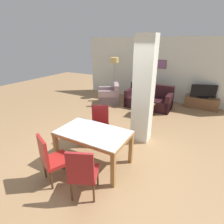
{
  "coord_description": "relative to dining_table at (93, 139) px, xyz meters",
  "views": [
    {
      "loc": [
        1.9,
        -2.62,
        2.54
      ],
      "look_at": [
        0.0,
        0.82,
        0.93
      ],
      "focal_mm": 28.0,
      "sensor_mm": 36.0,
      "label": 1
    }
  ],
  "objects": [
    {
      "name": "tv_screen",
      "position": [
        1.83,
        4.9,
        0.09
      ],
      "size": [
        0.92,
        0.34,
        0.53
      ],
      "rotation": [
        0.0,
        0.0,
        3.46
      ],
      "color": "black",
      "rests_on": "tv_stand"
    },
    {
      "name": "back_wall",
      "position": [
        0.0,
        5.18,
        0.74
      ],
      "size": [
        7.2,
        0.09,
        2.7
      ],
      "color": "silver",
      "rests_on": "ground_plane"
    },
    {
      "name": "dining_chair_near_right",
      "position": [
        0.37,
        -0.85,
        -0.08
      ],
      "size": [
        0.61,
        0.61,
        0.99
      ],
      "rotation": [
        0.0,
        0.0,
        0.41
      ],
      "color": "maroon",
      "rests_on": "ground_plane"
    },
    {
      "name": "dining_chair_near_left",
      "position": [
        -0.37,
        -0.83,
        -0.08
      ],
      "size": [
        0.61,
        0.61,
        0.99
      ],
      "rotation": [
        0.0,
        0.0,
        -0.42
      ],
      "color": "maroon",
      "rests_on": "ground_plane"
    },
    {
      "name": "divider_pillar",
      "position": [
        0.54,
        1.48,
        0.74
      ],
      "size": [
        0.48,
        0.37,
        2.7
      ],
      "color": "silver",
      "rests_on": "ground_plane"
    },
    {
      "name": "floor_lamp",
      "position": [
        -1.96,
        4.58,
        0.96
      ],
      "size": [
        0.37,
        0.37,
        1.85
      ],
      "color": "#B7B7BC",
      "rests_on": "ground_plane"
    },
    {
      "name": "ground_plane",
      "position": [
        0.0,
        0.0,
        -0.61
      ],
      "size": [
        18.0,
        18.0,
        0.0
      ],
      "primitive_type": "plane",
      "color": "#9D774F"
    },
    {
      "name": "coffee_table",
      "position": [
        0.07,
        3.07,
        -0.39
      ],
      "size": [
        0.66,
        0.56,
        0.44
      ],
      "color": "brown",
      "rests_on": "ground_plane"
    },
    {
      "name": "dining_table",
      "position": [
        0.0,
        0.0,
        0.0
      ],
      "size": [
        1.5,
        0.91,
        0.78
      ],
      "color": "#9E723D",
      "rests_on": "ground_plane"
    },
    {
      "name": "bottle",
      "position": [
        -0.05,
        3.23,
        -0.07
      ],
      "size": [
        0.07,
        0.07,
        0.27
      ],
      "color": "#B2B7BC",
      "rests_on": "coffee_table"
    },
    {
      "name": "tv_stand",
      "position": [
        1.83,
        4.9,
        -0.39
      ],
      "size": [
        1.23,
        0.4,
        0.45
      ],
      "color": "brown",
      "rests_on": "ground_plane"
    },
    {
      "name": "armchair",
      "position": [
        -1.7,
        3.67,
        -0.32
      ],
      "size": [
        1.16,
        1.16,
        0.85
      ],
      "rotation": [
        0.0,
        0.0,
        2.1
      ],
      "color": "gray",
      "rests_on": "ground_plane"
    },
    {
      "name": "sofa",
      "position": [
        -0.06,
        4.0,
        -0.3
      ],
      "size": [
        1.79,
        0.86,
        0.91
      ],
      "rotation": [
        0.0,
        0.0,
        3.14
      ],
      "color": "black",
      "rests_on": "ground_plane"
    },
    {
      "name": "dining_chair_far_left",
      "position": [
        -0.37,
        0.83,
        -0.08
      ],
      "size": [
        0.61,
        0.61,
        0.99
      ],
      "rotation": [
        0.0,
        0.0,
        -2.72
      ],
      "color": "maroon",
      "rests_on": "ground_plane"
    }
  ]
}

